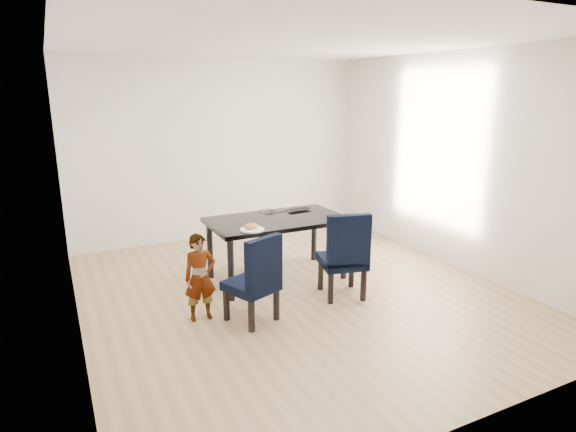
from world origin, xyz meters
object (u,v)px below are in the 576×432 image
laptop (297,209)px  child (200,277)px  plate (252,230)px  chair_left (251,278)px  chair_right (342,254)px  dining_table (277,249)px

laptop → child: bearing=25.5°
plate → laptop: 1.05m
plate → child: bearing=-155.1°
chair_left → chair_right: chair_right is taller
chair_right → laptop: bearing=104.9°
chair_left → laptop: (1.12, 1.17, 0.31)m
chair_right → laptop: 1.09m
plate → laptop: size_ratio=0.86×
chair_left → child: chair_left is taller
dining_table → plate: 0.68m
dining_table → chair_left: size_ratio=1.79×
child → laptop: bearing=31.6°
chair_left → plate: size_ratio=3.37×
dining_table → plate: (-0.45, -0.33, 0.38)m
chair_left → plate: chair_left is taller
chair_left → laptop: 1.65m
dining_table → chair_left: (-0.70, -0.90, 0.07)m
dining_table → chair_left: 1.15m
dining_table → child: 1.31m
dining_table → laptop: size_ratio=5.18×
chair_right → child: 1.57m
chair_left → dining_table: bearing=30.9°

